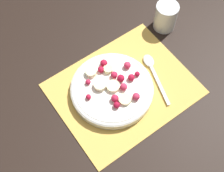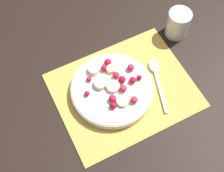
{
  "view_description": "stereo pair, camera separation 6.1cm",
  "coord_description": "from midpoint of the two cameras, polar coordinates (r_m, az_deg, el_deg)",
  "views": [
    {
      "loc": [
        -0.26,
        -0.31,
        0.78
      ],
      "look_at": [
        -0.03,
        0.01,
        0.04
      ],
      "focal_mm": 50.0,
      "sensor_mm": 36.0,
      "label": 1
    },
    {
      "loc": [
        -0.21,
        -0.34,
        0.78
      ],
      "look_at": [
        -0.03,
        0.01,
        0.04
      ],
      "focal_mm": 50.0,
      "sensor_mm": 36.0,
      "label": 2
    }
  ],
  "objects": [
    {
      "name": "drinking_glass",
      "position": [
        0.98,
        8.0,
        12.37
      ],
      "size": [
        0.07,
        0.07,
        0.09
      ],
      "color": "white",
      "rests_on": "ground_plane"
    },
    {
      "name": "placemat",
      "position": [
        0.87,
        0.12,
        -0.58
      ],
      "size": [
        0.38,
        0.3,
        0.01
      ],
      "color": "#E0B251",
      "rests_on": "ground_plane"
    },
    {
      "name": "fruit_bowl",
      "position": [
        0.85,
        -2.04,
        -0.6
      ],
      "size": [
        0.23,
        0.23,
        0.05
      ],
      "color": "silver",
      "rests_on": "placemat"
    },
    {
      "name": "spoon",
      "position": [
        0.9,
        5.42,
        3.17
      ],
      "size": [
        0.07,
        0.17,
        0.01
      ],
      "rotation": [
        0.0,
        0.0,
        7.55
      ],
      "color": "silver",
      "rests_on": "placemat"
    },
    {
      "name": "ground_plane",
      "position": [
        0.88,
        0.12,
        -0.68
      ],
      "size": [
        3.0,
        3.0,
        0.0
      ],
      "primitive_type": "plane",
      "color": "black"
    }
  ]
}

